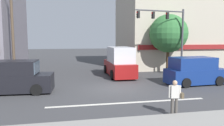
{
  "coord_description": "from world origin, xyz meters",
  "views": [
    {
      "loc": [
        -3.23,
        -14.86,
        3.56
      ],
      "look_at": [
        0.13,
        2.0,
        1.6
      ],
      "focal_mm": 35.0,
      "sensor_mm": 36.0,
      "label": 1
    }
  ],
  "objects": [
    {
      "name": "ground_plane",
      "position": [
        0.0,
        0.0,
        0.0
      ],
      "size": [
        120.0,
        120.0,
        0.0
      ],
      "primitive_type": "plane",
      "color": "#3D3D3F"
    },
    {
      "name": "traffic_light_mast",
      "position": [
        5.86,
        3.66,
        4.3
      ],
      "size": [
        4.85,
        0.88,
        6.2
      ],
      "color": "#47474C",
      "rests_on": "ground"
    },
    {
      "name": "utility_pole_far_right",
      "position": [
        7.84,
        9.82,
        4.6
      ],
      "size": [
        1.4,
        0.22,
        8.9
      ],
      "color": "brown",
      "rests_on": "ground"
    },
    {
      "name": "pedestrian_foreground_with_bag",
      "position": [
        1.48,
        -5.93,
        0.95
      ],
      "size": [
        0.67,
        0.38,
        1.67
      ],
      "color": "#4C4742",
      "rests_on": "ground"
    },
    {
      "name": "building_right_corner",
      "position": [
        10.18,
        11.72,
        5.61
      ],
      "size": [
        13.28,
        9.72,
        11.23
      ],
      "color": "#B7AD99",
      "rests_on": "ground"
    },
    {
      "name": "lane_marking_stripe",
      "position": [
        0.0,
        -3.5,
        0.0
      ],
      "size": [
        9.0,
        0.24,
        0.01
      ],
      "primitive_type": "cube",
      "color": "silver",
      "rests_on": "ground"
    },
    {
      "name": "box_truck_crossing_leftbound",
      "position": [
        1.42,
        4.87,
        1.25
      ],
      "size": [
        2.24,
        5.6,
        2.75
      ],
      "color": "maroon",
      "rests_on": "ground"
    },
    {
      "name": "van_crossing_center",
      "position": [
        -6.72,
        0.12,
        1.01
      ],
      "size": [
        4.71,
        2.27,
        2.11
      ],
      "color": "black",
      "rests_on": "ground"
    },
    {
      "name": "street_tree",
      "position": [
        6.73,
        5.86,
        4.02
      ],
      "size": [
        3.87,
        3.87,
        5.97
      ],
      "color": "#4C3823",
      "rests_on": "ground"
    },
    {
      "name": "van_waiting_far",
      "position": [
        6.28,
        0.21,
        1.01
      ],
      "size": [
        4.71,
        2.28,
        2.11
      ],
      "color": "navy",
      "rests_on": "ground"
    },
    {
      "name": "utility_pole_near_left",
      "position": [
        -7.62,
        4.07,
        3.77
      ],
      "size": [
        1.4,
        0.22,
        7.25
      ],
      "color": "brown",
      "rests_on": "ground"
    }
  ]
}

